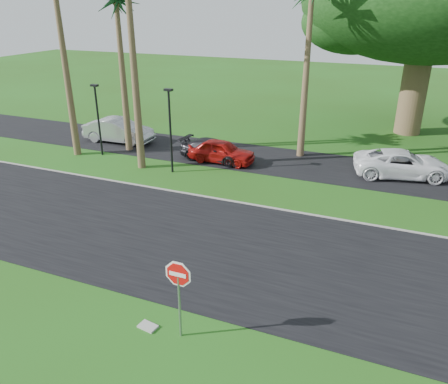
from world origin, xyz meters
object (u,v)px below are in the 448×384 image
car_silver (119,131)px  car_dark (214,151)px  car_red (222,151)px  car_minivan (403,164)px  stop_sign_near (179,284)px

car_silver → car_dark: car_silver is taller
car_red → car_silver: bearing=83.2°
car_silver → car_minivan: car_silver is taller
stop_sign_near → car_red: stop_sign_near is taller
car_minivan → car_dark: bearing=84.9°
stop_sign_near → car_red: size_ratio=0.66×
car_silver → car_minivan: size_ratio=0.94×
car_dark → car_minivan: (10.51, 1.47, 0.10)m
car_dark → car_minivan: size_ratio=0.83×
stop_sign_near → car_silver: stop_sign_near is taller
car_silver → car_dark: 7.54m
car_dark → stop_sign_near: bearing=-155.8°
car_silver → car_red: 8.08m
car_silver → car_red: (8.00, -1.12, -0.11)m
car_minivan → car_red: bearing=86.1°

